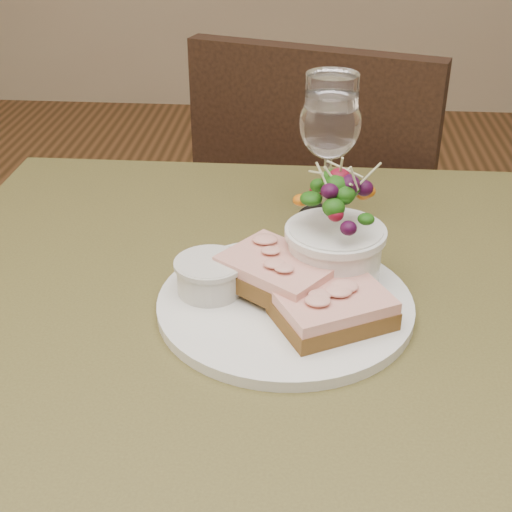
# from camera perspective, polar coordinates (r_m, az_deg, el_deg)

# --- Properties ---
(cafe_table) EXTENTS (0.80, 0.80, 0.75)m
(cafe_table) POSITION_cam_1_polar(r_m,az_deg,el_deg) (0.80, 0.75, -10.62)
(cafe_table) COLOR #48401E
(cafe_table) RESTS_ON ground
(chair_far) EXTENTS (0.53, 0.53, 0.90)m
(chair_far) POSITION_cam_1_polar(r_m,az_deg,el_deg) (1.56, 5.72, -4.58)
(chair_far) COLOR black
(chair_far) RESTS_ON ground
(dinner_plate) EXTENTS (0.27, 0.27, 0.01)m
(dinner_plate) POSITION_cam_1_polar(r_m,az_deg,el_deg) (0.74, 2.34, -3.86)
(dinner_plate) COLOR white
(dinner_plate) RESTS_ON cafe_table
(sandwich_front) EXTENTS (0.13, 0.12, 0.03)m
(sandwich_front) POSITION_cam_1_polar(r_m,az_deg,el_deg) (0.70, 6.16, -4.19)
(sandwich_front) COLOR #472E13
(sandwich_front) RESTS_ON dinner_plate
(sandwich_back) EXTENTS (0.14, 0.13, 0.03)m
(sandwich_back) POSITION_cam_1_polar(r_m,az_deg,el_deg) (0.74, 1.81, -1.34)
(sandwich_back) COLOR #472E13
(sandwich_back) RESTS_ON dinner_plate
(ramekin) EXTENTS (0.07, 0.07, 0.04)m
(ramekin) POSITION_cam_1_polar(r_m,az_deg,el_deg) (0.74, -3.73, -1.50)
(ramekin) COLOR beige
(ramekin) RESTS_ON dinner_plate
(salad_bowl) EXTENTS (0.10, 0.10, 0.13)m
(salad_bowl) POSITION_cam_1_polar(r_m,az_deg,el_deg) (0.75, 6.40, 2.09)
(salad_bowl) COLOR white
(salad_bowl) RESTS_ON dinner_plate
(garnish) EXTENTS (0.05, 0.04, 0.02)m
(garnish) POSITION_cam_1_polar(r_m,az_deg,el_deg) (0.79, -2.43, -0.32)
(garnish) COLOR #0D3C0A
(garnish) RESTS_ON dinner_plate
(wine_glass) EXTENTS (0.08, 0.08, 0.18)m
(wine_glass) POSITION_cam_1_polar(r_m,az_deg,el_deg) (0.89, 5.94, 10.21)
(wine_glass) COLOR white
(wine_glass) RESTS_ON cafe_table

